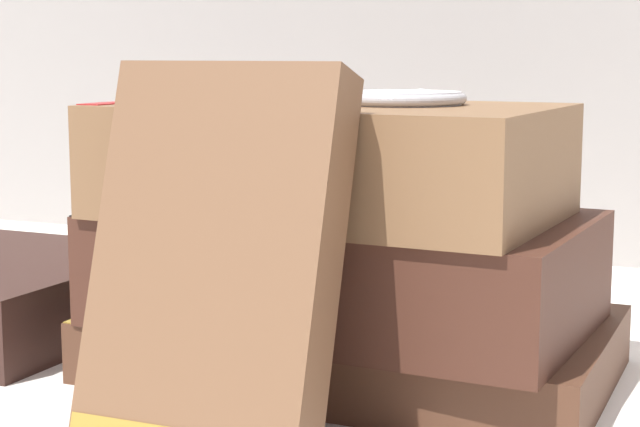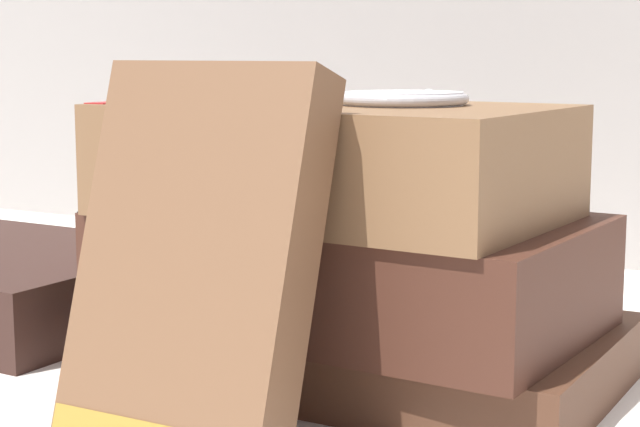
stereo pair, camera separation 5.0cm
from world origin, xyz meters
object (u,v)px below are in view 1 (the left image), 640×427
(pocket_watch, at_px, (402,98))
(book_flat_middle, at_px, (336,266))
(book_flat_bottom, at_px, (346,342))
(book_flat_top, at_px, (325,159))
(book_leaning_front, at_px, (214,274))
(reading_glasses, at_px, (364,309))

(pocket_watch, bearing_deg, book_flat_middle, -174.14)
(book_flat_middle, bearing_deg, book_flat_bottom, 93.26)
(book_flat_top, xyz_separation_m, pocket_watch, (0.04, 0.01, 0.03))
(book_flat_middle, height_order, pocket_watch, pocket_watch)
(book_leaning_front, distance_m, pocket_watch, 0.13)
(book_flat_middle, xyz_separation_m, reading_glasses, (-0.03, 0.13, -0.05))
(book_leaning_front, bearing_deg, book_flat_top, 88.30)
(book_leaning_front, bearing_deg, reading_glasses, 96.35)
(book_flat_bottom, relative_size, reading_glasses, 2.05)
(book_flat_bottom, relative_size, pocket_watch, 3.88)
(book_flat_middle, relative_size, book_leaning_front, 1.50)
(book_flat_middle, relative_size, pocket_watch, 3.66)
(book_flat_bottom, height_order, reading_glasses, book_flat_bottom)
(pocket_watch, xyz_separation_m, reading_glasses, (-0.06, 0.13, -0.13))
(book_flat_bottom, distance_m, book_leaning_front, 0.13)
(book_flat_top, relative_size, pocket_watch, 3.34)
(book_flat_bottom, bearing_deg, book_flat_middle, -89.69)
(book_flat_top, height_order, reading_glasses, book_flat_top)
(book_flat_middle, height_order, book_flat_top, book_flat_top)
(book_leaning_front, bearing_deg, book_flat_middle, 85.79)
(book_leaning_front, xyz_separation_m, pocket_watch, (0.04, 0.11, 0.06))
(book_flat_top, relative_size, book_leaning_front, 1.37)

